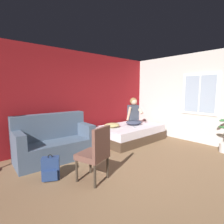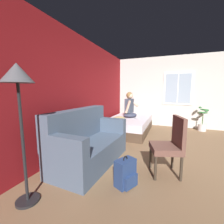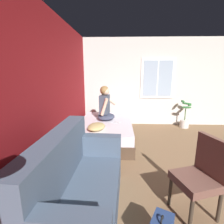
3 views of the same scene
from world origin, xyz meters
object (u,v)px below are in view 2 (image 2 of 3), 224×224
at_px(backpack, 126,173).
at_px(throw_pillow, 118,119).
at_px(cell_phone, 136,119).
at_px(potted_plant, 202,122).
at_px(floor_lamp, 18,87).
at_px(bed, 129,125).
at_px(couch, 88,143).
at_px(person_seated, 130,107).
at_px(side_chair, 170,143).

height_order(backpack, throw_pillow, throw_pillow).
relative_size(cell_phone, potted_plant, 0.17).
xyz_separation_m(backpack, cell_phone, (2.78, 0.46, 0.29)).
bearing_deg(backpack, floor_lamp, 125.76).
bearing_deg(bed, cell_phone, -108.06).
bearing_deg(floor_lamp, cell_phone, -9.57).
bearing_deg(couch, person_seated, -3.05).
xyz_separation_m(side_chair, potted_plant, (3.35, -1.04, -0.23)).
bearing_deg(floor_lamp, throw_pillow, -3.29).
xyz_separation_m(throw_pillow, floor_lamp, (-3.02, 0.17, 0.88)).
xyz_separation_m(person_seated, floor_lamp, (-3.82, 0.31, 0.59)).
height_order(throw_pillow, cell_phone, throw_pillow).
bearing_deg(couch, potted_plant, -35.95).
xyz_separation_m(couch, potted_plant, (3.48, -2.52, -0.09)).
bearing_deg(floor_lamp, backpack, -54.24).
distance_m(side_chair, throw_pillow, 2.23).
bearing_deg(couch, floor_lamp, 172.03).
relative_size(person_seated, backpack, 1.91).
bearing_deg(side_chair, backpack, 134.43).
bearing_deg(throw_pillow, couch, 179.90).
relative_size(side_chair, person_seated, 1.12).
relative_size(backpack, throw_pillow, 0.95).
distance_m(bed, side_chair, 2.66).
bearing_deg(bed, person_seated, 6.52).
bearing_deg(bed, throw_pillow, 165.73).
height_order(bed, side_chair, side_chair).
relative_size(bed, cell_phone, 14.52).
bearing_deg(person_seated, couch, 176.95).
bearing_deg(person_seated, throw_pillow, 170.45).
height_order(couch, cell_phone, couch).
xyz_separation_m(floor_lamp, potted_plant, (4.69, -2.69, -1.13)).
relative_size(couch, throw_pillow, 3.62).
bearing_deg(backpack, potted_plant, -22.53).
xyz_separation_m(couch, cell_phone, (2.33, -0.43, 0.09)).
distance_m(throw_pillow, potted_plant, 3.03).
bearing_deg(potted_plant, cell_phone, 118.67).
bearing_deg(cell_phone, couch, 13.54).
relative_size(backpack, cell_phone, 3.18).
xyz_separation_m(person_seated, potted_plant, (0.87, -2.38, -0.53)).
bearing_deg(person_seated, cell_phone, -133.63).
bearing_deg(person_seated, bed, -173.48).
distance_m(side_chair, floor_lamp, 2.30).
height_order(bed, potted_plant, potted_plant).
xyz_separation_m(side_chair, backpack, (-0.57, 0.58, -0.34)).
distance_m(throw_pillow, cell_phone, 0.68).
xyz_separation_m(throw_pillow, potted_plant, (1.68, -2.52, -0.25)).
distance_m(cell_phone, potted_plant, 2.39).
relative_size(person_seated, throw_pillow, 1.82).
relative_size(throw_pillow, potted_plant, 0.56).
relative_size(bed, person_seated, 2.39).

